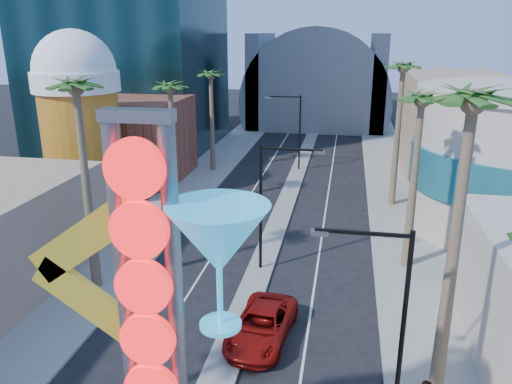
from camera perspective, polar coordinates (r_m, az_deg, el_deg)
sidewalk_west at (r=47.45m, az=-7.69°, el=0.31°), size 5.00×100.00×0.15m
sidewalk_east at (r=45.47m, az=15.74°, el=-1.00°), size 5.00×100.00×0.15m
median at (r=48.33m, az=4.19°, el=0.76°), size 1.60×84.00×0.15m
brick_filler_west at (r=51.49m, az=-13.78°, el=5.87°), size 10.00×10.00×8.00m
filler_east at (r=57.79m, az=21.58°, el=7.42°), size 10.00×20.00×10.00m
beer_mug at (r=44.25m, az=-19.53°, el=8.52°), size 7.00×7.00×14.50m
canopy at (r=80.71m, az=7.01°, el=10.67°), size 22.00×16.00×22.00m
neon_sign at (r=13.55m, az=-8.70°, el=-13.27°), size 6.53×2.60×12.55m
streetlight_0 at (r=29.79m, az=1.58°, el=-0.50°), size 3.79×0.25×8.00m
streetlight_1 at (r=53.06m, az=4.45°, el=7.64°), size 3.79×0.25×8.00m
streetlight_2 at (r=18.62m, az=15.11°, el=-13.26°), size 3.45×0.25×8.00m
palm_1 at (r=27.87m, az=-19.78°, el=9.75°), size 2.40×2.40×12.70m
palm_2 at (r=40.67m, az=-9.75°, el=10.87°), size 2.40×2.40×11.20m
palm_3 at (r=52.05m, az=-5.19°, el=12.54°), size 2.40×2.40×11.20m
palm_5 at (r=18.66m, az=23.31°, el=7.18°), size 2.40×2.40×13.20m
palm_6 at (r=30.54m, az=18.34°, el=8.82°), size 2.40×2.40×11.70m
palm_7 at (r=42.29m, az=16.41°, el=12.51°), size 2.40×2.40×12.70m
red_pickup at (r=24.86m, az=0.66°, el=-14.99°), size 3.19×5.84×1.55m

